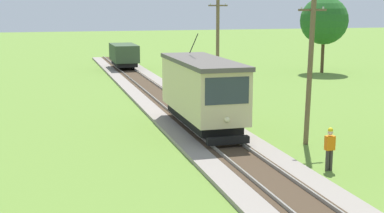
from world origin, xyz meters
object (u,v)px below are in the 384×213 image
red_tram (202,90)px  freight_car (124,55)px  utility_pole_mid (218,45)px  track_worker (330,147)px  tree_right_near (324,21)px  utility_pole_near_tram (310,68)px

red_tram → freight_car: size_ratio=1.64×
red_tram → utility_pole_mid: (4.03, 9.70, 1.62)m
track_worker → tree_right_near: (15.52, 28.71, 4.09)m
utility_pole_mid → tree_right_near: 18.18m
utility_pole_near_tram → track_worker: size_ratio=4.06×
utility_pole_near_tram → utility_pole_mid: 13.82m
red_tram → track_worker: bearing=-69.8°
red_tram → utility_pole_mid: 10.63m
utility_pole_mid → track_worker: (-1.07, -17.75, -2.83)m
freight_car → utility_pole_near_tram: (4.04, -32.10, 2.16)m
red_tram → freight_car: (-0.00, 27.98, -0.64)m
track_worker → red_tram: bearing=-160.9°
red_tram → track_worker: 8.67m
utility_pole_mid → freight_car: bearing=102.5°
utility_pole_near_tram → utility_pole_mid: (0.00, 13.82, 0.10)m
track_worker → tree_right_near: size_ratio=0.24×
red_tram → tree_right_near: (18.48, 20.66, 2.88)m
red_tram → track_worker: size_ratio=4.79×
track_worker → tree_right_near: 32.89m
red_tram → track_worker: (2.97, -8.05, -1.21)m
freight_car → tree_right_near: tree_right_near is taller
track_worker → utility_pole_near_tram: bearing=163.6°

